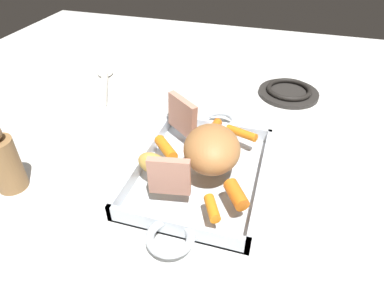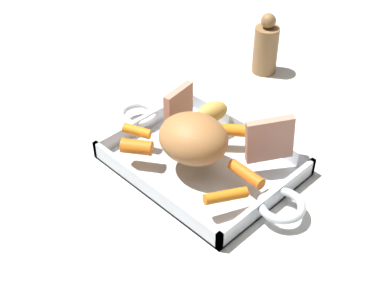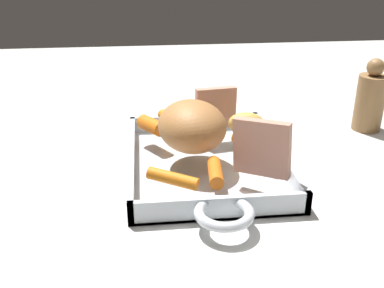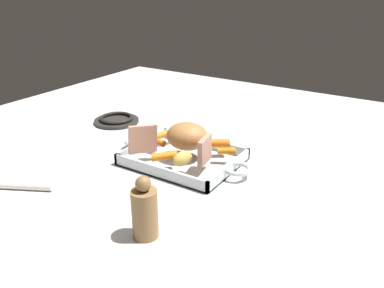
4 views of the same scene
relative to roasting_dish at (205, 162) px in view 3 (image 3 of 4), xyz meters
name	(u,v)px [view 3 (image 3 of 4)]	position (x,y,z in m)	size (l,w,h in m)	color
ground_plane	(205,168)	(0.00, 0.00, -0.01)	(1.76, 1.76, 0.00)	silver
roasting_dish	(205,162)	(0.00, 0.00, 0.00)	(0.40, 0.23, 0.03)	silver
pork_roast	(192,127)	(0.00, 0.02, 0.06)	(0.11, 0.10, 0.07)	#B07440
roast_slice_outer	(216,108)	(0.08, -0.03, 0.06)	(0.01, 0.07, 0.07)	tan
roast_slice_thick	(262,148)	(-0.09, -0.06, 0.06)	(0.01, 0.08, 0.08)	tan
baby_carrot_long	(173,179)	(-0.10, 0.06, 0.03)	(0.02, 0.02, 0.07)	orange
baby_carrot_southeast	(216,172)	(-0.09, 0.00, 0.03)	(0.02, 0.02, 0.06)	orange
baby_carrot_center_left	(253,143)	(-0.01, -0.07, 0.03)	(0.02, 0.02, 0.07)	orange
baby_carrot_northwest	(169,119)	(0.11, 0.05, 0.03)	(0.02, 0.02, 0.05)	orange
baby_carrot_northeast	(152,125)	(0.07, 0.08, 0.03)	(0.02, 0.02, 0.05)	orange
potato_corner	(247,124)	(0.05, -0.07, 0.04)	(0.06, 0.03, 0.04)	gold
pepper_mill	(370,100)	(0.12, -0.31, 0.05)	(0.05, 0.05, 0.13)	olive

